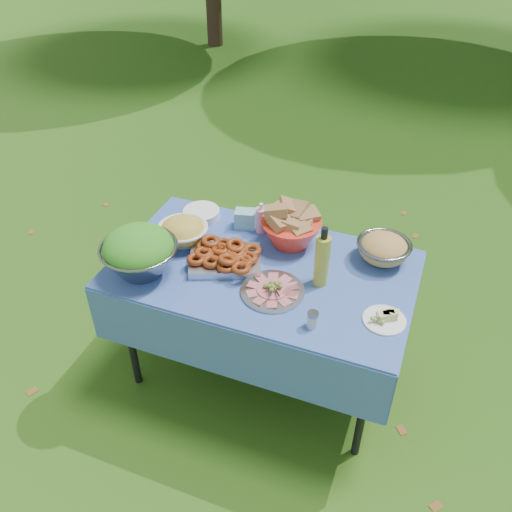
{
  "coord_description": "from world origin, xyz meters",
  "views": [
    {
      "loc": [
        0.71,
        -1.93,
        2.44
      ],
      "look_at": [
        -0.03,
        0.0,
        0.83
      ],
      "focal_mm": 38.0,
      "sensor_mm": 36.0,
      "label": 1
    }
  ],
  "objects_px": {
    "salad_bowl": "(139,252)",
    "pasta_bowl_steel": "(384,248)",
    "picnic_table": "(262,323)",
    "charcuterie_platter": "(273,286)",
    "bread_bowl": "(291,226)",
    "oil_bottle": "(322,256)",
    "plate_stack": "(201,214)"
  },
  "relations": [
    {
      "from": "bread_bowl",
      "to": "plate_stack",
      "type": "bearing_deg",
      "value": 175.16
    },
    {
      "from": "salad_bowl",
      "to": "pasta_bowl_steel",
      "type": "xyz_separation_m",
      "value": [
        1.07,
        0.51,
        -0.05
      ]
    },
    {
      "from": "picnic_table",
      "to": "bread_bowl",
      "type": "relative_size",
      "value": 4.7
    },
    {
      "from": "pasta_bowl_steel",
      "to": "salad_bowl",
      "type": "bearing_deg",
      "value": -154.43
    },
    {
      "from": "plate_stack",
      "to": "oil_bottle",
      "type": "bearing_deg",
      "value": -21.39
    },
    {
      "from": "picnic_table",
      "to": "charcuterie_platter",
      "type": "distance_m",
      "value": 0.45
    },
    {
      "from": "salad_bowl",
      "to": "pasta_bowl_steel",
      "type": "bearing_deg",
      "value": 25.57
    },
    {
      "from": "salad_bowl",
      "to": "bread_bowl",
      "type": "height_order",
      "value": "salad_bowl"
    },
    {
      "from": "plate_stack",
      "to": "bread_bowl",
      "type": "distance_m",
      "value": 0.54
    },
    {
      "from": "plate_stack",
      "to": "charcuterie_platter",
      "type": "xyz_separation_m",
      "value": [
        0.58,
        -0.44,
        0.01
      ]
    },
    {
      "from": "pasta_bowl_steel",
      "to": "oil_bottle",
      "type": "xyz_separation_m",
      "value": [
        -0.24,
        -0.28,
        0.09
      ]
    },
    {
      "from": "charcuterie_platter",
      "to": "oil_bottle",
      "type": "bearing_deg",
      "value": 37.5
    },
    {
      "from": "bread_bowl",
      "to": "charcuterie_platter",
      "type": "bearing_deg",
      "value": -83.67
    },
    {
      "from": "charcuterie_platter",
      "to": "oil_bottle",
      "type": "xyz_separation_m",
      "value": [
        0.19,
        0.14,
        0.12
      ]
    },
    {
      "from": "salad_bowl",
      "to": "bread_bowl",
      "type": "bearing_deg",
      "value": 38.94
    },
    {
      "from": "bread_bowl",
      "to": "pasta_bowl_steel",
      "type": "distance_m",
      "value": 0.47
    },
    {
      "from": "picnic_table",
      "to": "oil_bottle",
      "type": "bearing_deg",
      "value": -0.79
    },
    {
      "from": "charcuterie_platter",
      "to": "bread_bowl",
      "type": "bearing_deg",
      "value": 96.33
    },
    {
      "from": "plate_stack",
      "to": "pasta_bowl_steel",
      "type": "xyz_separation_m",
      "value": [
        1.0,
        -0.02,
        0.05
      ]
    },
    {
      "from": "oil_bottle",
      "to": "charcuterie_platter",
      "type": "bearing_deg",
      "value": -142.5
    },
    {
      "from": "picnic_table",
      "to": "salad_bowl",
      "type": "distance_m",
      "value": 0.77
    },
    {
      "from": "picnic_table",
      "to": "plate_stack",
      "type": "height_order",
      "value": "plate_stack"
    },
    {
      "from": "salad_bowl",
      "to": "plate_stack",
      "type": "relative_size",
      "value": 1.83
    },
    {
      "from": "pasta_bowl_steel",
      "to": "charcuterie_platter",
      "type": "height_order",
      "value": "pasta_bowl_steel"
    },
    {
      "from": "pasta_bowl_steel",
      "to": "oil_bottle",
      "type": "bearing_deg",
      "value": -130.44
    },
    {
      "from": "picnic_table",
      "to": "charcuterie_platter",
      "type": "bearing_deg",
      "value": -54.16
    },
    {
      "from": "bread_bowl",
      "to": "oil_bottle",
      "type": "relative_size",
      "value": 0.98
    },
    {
      "from": "plate_stack",
      "to": "oil_bottle",
      "type": "xyz_separation_m",
      "value": [
        0.76,
        -0.3,
        0.13
      ]
    },
    {
      "from": "salad_bowl",
      "to": "charcuterie_platter",
      "type": "height_order",
      "value": "salad_bowl"
    },
    {
      "from": "charcuterie_platter",
      "to": "picnic_table",
      "type": "bearing_deg",
      "value": 125.84
    },
    {
      "from": "salad_bowl",
      "to": "charcuterie_platter",
      "type": "distance_m",
      "value": 0.65
    },
    {
      "from": "salad_bowl",
      "to": "oil_bottle",
      "type": "distance_m",
      "value": 0.86
    }
  ]
}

